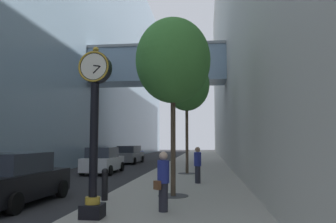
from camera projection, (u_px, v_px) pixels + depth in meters
ground_plane at (165, 165)px, 28.84m from camera, size 110.00×110.00×0.00m
sidewalk_right at (197, 163)px, 31.50m from camera, size 5.42×80.00×0.14m
building_block_left at (63, 31)px, 34.35m from camera, size 21.42×80.00×27.43m
building_block_right at (269, 18)px, 31.94m from camera, size 9.00×80.00×28.18m
street_clock at (94, 122)px, 8.55m from camera, size 0.84×0.55×4.47m
bollard_third at (105, 183)px, 10.90m from camera, size 0.22×0.22×1.05m
street_tree_near at (173, 61)px, 12.15m from camera, size 2.77×2.77×6.54m
street_tree_mid_near at (187, 85)px, 20.43m from camera, size 2.85×2.85×7.12m
pedestrian_walking at (163, 180)px, 9.16m from camera, size 0.50×0.52×1.66m
pedestrian_by_clock at (198, 164)px, 15.35m from camera, size 0.47×0.47×1.69m
car_grey_near at (129, 155)px, 31.45m from camera, size 2.15×4.69×1.68m
car_white_mid at (103, 161)px, 21.63m from camera, size 2.08×4.68×1.71m
car_blue_far at (132, 153)px, 37.04m from camera, size 2.08×4.21×1.63m
car_black_trailing at (16, 179)px, 10.89m from camera, size 2.09×4.34×1.71m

